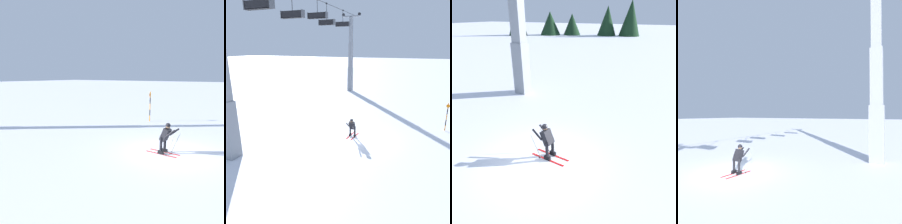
# 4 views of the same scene
# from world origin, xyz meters

# --- Properties ---
(ground_plane) EXTENTS (260.00, 260.00, 0.00)m
(ground_plane) POSITION_xyz_m (0.00, 0.00, 0.00)
(ground_plane) COLOR white
(skier_carving_main) EXTENTS (1.65, 0.73, 1.65)m
(skier_carving_main) POSITION_xyz_m (0.10, 0.36, 0.88)
(skier_carving_main) COLOR red
(skier_carving_main) RESTS_ON ground_plane
(lift_tower_near) EXTENTS (0.91, 2.52, 11.75)m
(lift_tower_near) POSITION_xyz_m (-5.95, 6.61, 4.82)
(lift_tower_near) COLOR gray
(lift_tower_near) RESTS_ON ground_plane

